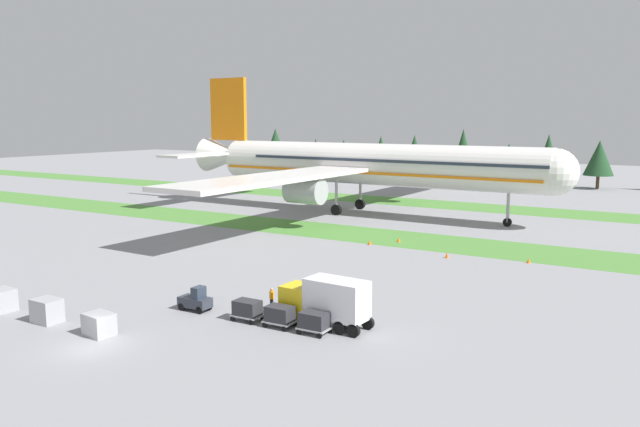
# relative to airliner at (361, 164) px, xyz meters

# --- Properties ---
(ground_plane) EXTENTS (400.00, 400.00, 0.00)m
(ground_plane) POSITION_rel_airliner_xyz_m (12.42, -62.37, -7.97)
(ground_plane) COLOR gray
(grass_strip_near) EXTENTS (320.00, 10.58, 0.01)m
(grass_strip_near) POSITION_rel_airliner_xyz_m (12.42, -16.63, -7.97)
(grass_strip_near) COLOR #4C8438
(grass_strip_near) RESTS_ON ground
(grass_strip_far) EXTENTS (320.00, 10.58, 0.01)m
(grass_strip_far) POSITION_rel_airliner_xyz_m (12.42, 16.54, -7.97)
(grass_strip_far) COLOR #4C8438
(grass_strip_far) RESTS_ON ground
(airliner) EXTENTS (65.46, 80.27, 22.25)m
(airliner) POSITION_rel_airliner_xyz_m (0.00, 0.00, 0.00)
(airliner) COLOR silver
(airliner) RESTS_ON ground
(baggage_tug) EXTENTS (2.63, 1.36, 1.97)m
(baggage_tug) POSITION_rel_airliner_xyz_m (12.74, -52.66, -7.16)
(baggage_tug) COLOR #2D333D
(baggage_tug) RESTS_ON ground
(cargo_dolly_lead) EXTENTS (2.23, 1.55, 1.55)m
(cargo_dolly_lead) POSITION_rel_airliner_xyz_m (17.76, -52.55, -7.05)
(cargo_dolly_lead) COLOR #A3A3A8
(cargo_dolly_lead) RESTS_ON ground
(cargo_dolly_second) EXTENTS (2.23, 1.55, 1.55)m
(cargo_dolly_second) POSITION_rel_airliner_xyz_m (20.66, -52.49, -7.05)
(cargo_dolly_second) COLOR #A3A3A8
(cargo_dolly_second) RESTS_ON ground
(cargo_dolly_third) EXTENTS (2.23, 1.55, 1.55)m
(cargo_dolly_third) POSITION_rel_airliner_xyz_m (23.56, -52.42, -7.05)
(cargo_dolly_third) COLOR #A3A3A8
(cargo_dolly_third) RESTS_ON ground
(catering_truck) EXTENTS (7.06, 2.66, 3.58)m
(catering_truck) POSITION_rel_airliner_xyz_m (23.40, -50.49, -6.02)
(catering_truck) COLOR yellow
(catering_truck) RESTS_ON ground
(ground_crew_marshaller) EXTENTS (0.51, 0.36, 1.74)m
(ground_crew_marshaller) POSITION_rel_airliner_xyz_m (17.65, -49.25, -7.03)
(ground_crew_marshaller) COLOR black
(ground_crew_marshaller) RESTS_ON ground
(uld_container_0) EXTENTS (2.09, 1.71, 1.74)m
(uld_container_0) POSITION_rel_airliner_xyz_m (-0.36, -60.57, -7.10)
(uld_container_0) COLOR #A3A3A8
(uld_container_0) RESTS_ON ground
(uld_container_1) EXTENTS (2.01, 1.61, 1.78)m
(uld_container_1) POSITION_rel_airliner_xyz_m (5.24, -60.54, -7.08)
(uld_container_1) COLOR #A3A3A8
(uld_container_1) RESTS_ON ground
(uld_container_2) EXTENTS (2.17, 1.81, 1.57)m
(uld_container_2) POSITION_rel_airliner_xyz_m (10.85, -60.43, -7.19)
(uld_container_2) COLOR #A3A3A8
(uld_container_2) RESTS_ON ground
(taxiway_marker_0) EXTENTS (0.44, 0.44, 0.56)m
(taxiway_marker_0) POSITION_rel_airliner_xyz_m (15.03, -18.75, -7.69)
(taxiway_marker_0) COLOR orange
(taxiway_marker_0) RESTS_ON ground
(taxiway_marker_1) EXTENTS (0.44, 0.44, 0.52)m
(taxiway_marker_1) POSITION_rel_airliner_xyz_m (31.40, -22.21, -7.71)
(taxiway_marker_1) COLOR orange
(taxiway_marker_1) RESTS_ON ground
(taxiway_marker_2) EXTENTS (0.44, 0.44, 0.58)m
(taxiway_marker_2) POSITION_rel_airliner_xyz_m (12.77, -22.20, -7.68)
(taxiway_marker_2) COLOR orange
(taxiway_marker_2) RESTS_ON ground
(taxiway_marker_3) EXTENTS (0.44, 0.44, 0.64)m
(taxiway_marker_3) POSITION_rel_airliner_xyz_m (23.22, -24.31, -7.66)
(taxiway_marker_3) COLOR orange
(taxiway_marker_3) RESTS_ON ground
(distant_tree_line) EXTENTS (148.03, 9.99, 12.63)m
(distant_tree_line) POSITION_rel_airliner_xyz_m (11.37, 59.63, -1.23)
(distant_tree_line) COLOR #4C3823
(distant_tree_line) RESTS_ON ground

